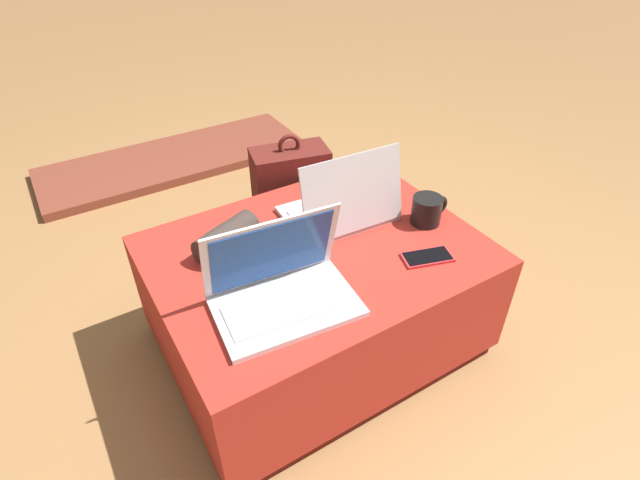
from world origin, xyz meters
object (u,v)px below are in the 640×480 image
object	(u,v)px
cell_phone	(427,257)
laptop_far	(342,207)
coffee_mug	(428,210)
backpack	(291,206)
wrist_brace	(227,237)
laptop_near	(281,287)

from	to	relation	value
cell_phone	laptop_far	bearing A→B (deg)	-143.07
coffee_mug	cell_phone	bearing A→B (deg)	-130.03
laptop_far	backpack	xyz separation A→B (m)	(0.02, 0.39, -0.22)
laptop_far	wrist_brace	distance (m)	0.37
laptop_near	backpack	bearing A→B (deg)	65.60
laptop_near	laptop_far	world-z (taller)	laptop_far
cell_phone	backpack	bearing A→B (deg)	-156.00
wrist_brace	coffee_mug	world-z (taller)	coffee_mug
laptop_near	backpack	world-z (taller)	laptop_near
laptop_near	backpack	size ratio (longest dim) A/B	0.71
backpack	wrist_brace	size ratio (longest dim) A/B	2.47
cell_phone	wrist_brace	xyz separation A→B (m)	(-0.47, 0.35, 0.04)
cell_phone	coffee_mug	world-z (taller)	coffee_mug
laptop_far	backpack	size ratio (longest dim) A/B	0.64
cell_phone	backpack	distance (m)	0.71
backpack	coffee_mug	world-z (taller)	backpack
cell_phone	wrist_brace	world-z (taller)	wrist_brace
laptop_near	cell_phone	xyz separation A→B (m)	(0.44, -0.06, -0.05)
coffee_mug	laptop_near	bearing A→B (deg)	-171.80
backpack	wrist_brace	distance (m)	0.56
laptop_near	wrist_brace	size ratio (longest dim) A/B	1.75
laptop_near	laptop_far	distance (m)	0.41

